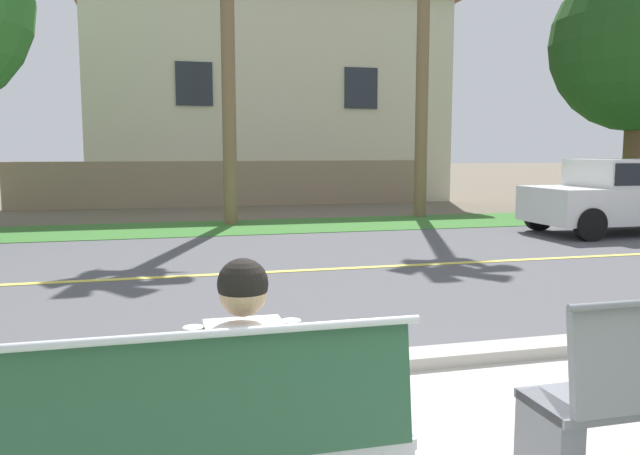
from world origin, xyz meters
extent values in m
plane|color=#665B4C|center=(0.00, 8.00, 0.00)|extent=(140.00, 140.00, 0.00)
cube|color=#ADA89E|center=(0.00, 2.35, 0.06)|extent=(44.00, 0.30, 0.11)
cube|color=#515156|center=(0.00, 6.50, 0.00)|extent=(52.00, 8.00, 0.01)
cube|color=#E0CC4C|center=(0.00, 6.50, 0.01)|extent=(48.00, 0.14, 0.01)
cube|color=#38702D|center=(0.00, 11.90, 0.01)|extent=(48.00, 2.80, 0.02)
cube|color=silver|center=(-1.33, 0.49, 0.42)|extent=(1.91, 0.44, 0.05)
cube|color=#285138|center=(-1.33, 0.29, 0.71)|extent=(1.84, 0.12, 0.52)
cylinder|color=silver|center=(-1.33, 0.28, 0.99)|extent=(1.91, 0.04, 0.04)
cube|color=slate|center=(0.44, 0.49, 0.23)|extent=(0.14, 0.40, 0.45)
cylinder|color=#47382D|center=(-1.19, 0.68, 0.51)|extent=(0.15, 0.42, 0.15)
cylinder|color=#47382D|center=(-1.01, 0.68, 0.51)|extent=(0.15, 0.42, 0.15)
cylinder|color=#47382D|center=(-1.19, 0.87, 0.21)|extent=(0.12, 0.12, 0.43)
cylinder|color=#47382D|center=(-1.01, 0.87, 0.21)|extent=(0.12, 0.12, 0.43)
cube|color=silver|center=(-1.10, 0.49, 0.71)|extent=(0.34, 0.20, 0.52)
cylinder|color=silver|center=(-1.32, 0.51, 0.73)|extent=(0.09, 0.09, 0.46)
cylinder|color=silver|center=(-0.89, 0.51, 0.73)|extent=(0.09, 0.09, 0.46)
sphere|color=tan|center=(-1.10, 0.50, 1.10)|extent=(0.21, 0.21, 0.21)
sphere|color=black|center=(-1.10, 0.50, 1.14)|extent=(0.22, 0.22, 0.22)
cube|color=silver|center=(8.11, 8.90, 0.62)|extent=(4.30, 1.76, 0.72)
cube|color=silver|center=(8.11, 8.90, 1.24)|extent=(2.24, 1.58, 0.60)
cube|color=black|center=(8.11, 8.90, 1.26)|extent=(2.15, 1.62, 0.43)
cylinder|color=black|center=(6.51, 8.06, 0.32)|extent=(0.64, 0.18, 0.64)
cylinder|color=black|center=(6.51, 9.74, 0.32)|extent=(0.64, 0.18, 0.64)
cylinder|color=brown|center=(10.50, 11.70, 1.38)|extent=(0.49, 0.49, 2.75)
sphere|color=#1E4719|center=(10.50, 11.70, 4.40)|extent=(4.40, 4.40, 4.40)
cylinder|color=brown|center=(0.20, 12.55, 4.36)|extent=(0.32, 0.32, 8.73)
cylinder|color=brown|center=(5.18, 13.05, 4.93)|extent=(0.32, 0.32, 9.85)
cube|color=gray|center=(0.76, 17.56, 0.70)|extent=(13.00, 0.36, 1.40)
cube|color=beige|center=(2.37, 20.76, 3.38)|extent=(11.74, 6.40, 6.76)
cube|color=#232833|center=(-0.27, 17.53, 3.72)|extent=(1.10, 0.06, 1.30)
cube|color=#232833|center=(5.01, 17.53, 3.72)|extent=(1.10, 0.06, 1.30)
camera|label=1|loc=(-1.45, -2.19, 1.71)|focal=35.49mm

